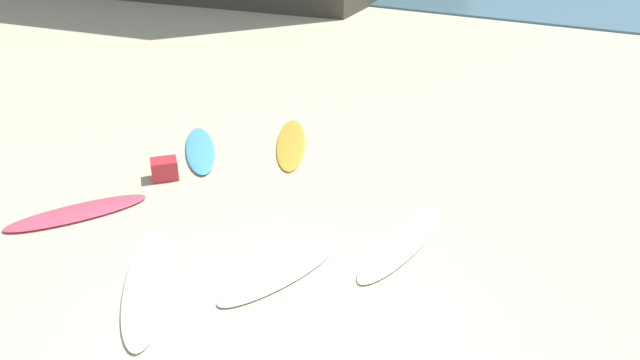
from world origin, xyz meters
TOP-DOWN VIEW (x-y plane):
  - ground_plane at (0.00, 0.00)m, footprint 120.00×120.00m
  - surfboard_0 at (0.42, 2.47)m, footprint 0.69×2.42m
  - surfboard_1 at (-4.31, 0.72)m, footprint 1.55×2.16m
  - surfboard_2 at (-4.27, 3.58)m, footprint 1.97×2.06m
  - surfboard_3 at (-0.69, 0.95)m, footprint 1.04×2.04m
  - surfboard_4 at (-2.01, -0.11)m, footprint 2.10×2.37m
  - surfboard_5 at (-2.94, 4.74)m, footprint 1.81×2.50m
  - beach_cooler at (-4.04, 2.38)m, footprint 0.58×0.59m

SIDE VIEW (x-z plane):
  - ground_plane at x=0.00m, z-range 0.00..0.00m
  - surfboard_0 at x=0.42m, z-range 0.00..0.06m
  - surfboard_5 at x=-2.94m, z-range 0.00..0.06m
  - surfboard_3 at x=-0.69m, z-range 0.00..0.06m
  - surfboard_4 at x=-2.01m, z-range 0.00..0.07m
  - surfboard_1 at x=-4.31m, z-range 0.00..0.08m
  - surfboard_2 at x=-4.27m, z-range 0.00..0.09m
  - beach_cooler at x=-4.04m, z-range 0.00..0.35m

